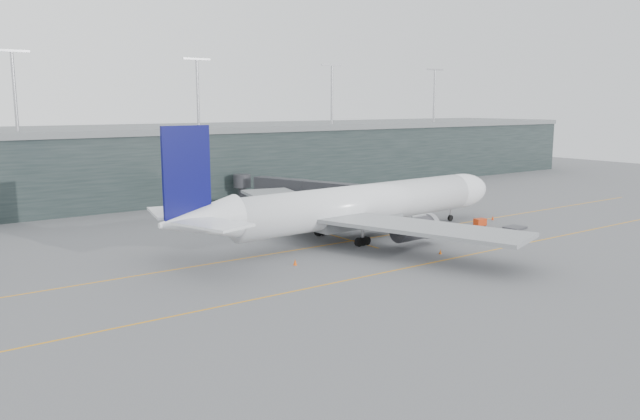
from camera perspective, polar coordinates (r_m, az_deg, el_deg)
ground at (r=92.67m, az=-1.01°, el=-2.80°), size 320.00×320.00×0.00m
taxiline_a at (r=89.48m, az=0.45°, el=-3.24°), size 160.00×0.25×0.02m
taxiline_b at (r=77.52m, az=7.47°, el=-5.36°), size 160.00×0.25×0.02m
taxiline_lead_main at (r=111.82m, az=-4.74°, el=-0.66°), size 0.25×60.00×0.02m
terminal at (r=142.61m, az=-14.44°, el=4.39°), size 240.00×36.00×29.00m
main_aircraft at (r=94.04m, az=3.57°, el=0.42°), size 62.33×58.53×17.48m
jet_bridge at (r=118.94m, az=0.72°, el=2.10°), size 15.91×44.29×5.79m
gse_cart at (r=106.37m, az=14.42°, el=-1.07°), size 2.03×1.41×1.31m
baggage_dolly at (r=105.98m, az=17.39°, el=-1.55°), size 3.54×2.95×0.33m
uld_a at (r=96.87m, az=-6.93°, el=-1.71°), size 2.57×2.33×1.90m
uld_b at (r=101.45m, az=-5.33°, el=-1.19°), size 2.25×1.93×1.81m
uld_c at (r=100.65m, az=-4.39°, el=-1.31°), size 2.12×1.84×1.68m
cone_nose at (r=112.86m, az=15.51°, el=-0.70°), size 0.47×0.47×0.74m
cone_wing_stbd at (r=85.83m, az=10.95°, el=-3.76°), size 0.41×0.41×0.65m
cone_wing_port at (r=107.93m, az=-0.20°, el=-0.84°), size 0.40×0.40×0.63m
cone_tail at (r=78.57m, az=-2.29°, el=-4.79°), size 0.49×0.49×0.79m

